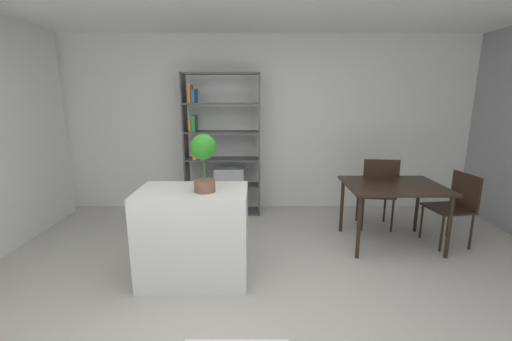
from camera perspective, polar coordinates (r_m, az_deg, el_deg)
name	(u,v)px	position (r m, az deg, el deg)	size (l,w,h in m)	color
ground_plane	(248,310)	(3.06, -1.37, -22.70)	(9.48, 9.48, 0.00)	beige
back_partition	(252,125)	(5.22, -0.67, 7.86)	(6.89, 0.06, 2.65)	white
kitchen_island	(195,235)	(3.33, -10.39, -10.77)	(1.02, 0.62, 0.91)	white
potted_plant_on_island	(205,157)	(3.02, -8.78, 2.34)	(0.23, 0.23, 0.53)	brown
open_bookshelf	(222,151)	(4.99, -5.89, 3.27)	(1.11, 0.34, 2.08)	#4C4C51
dining_table	(394,191)	(4.26, 22.53, -3.19)	(1.11, 0.86, 0.75)	black
dining_chair_window_side	(457,202)	(4.66, 31.10, -4.69)	(0.49, 0.50, 0.87)	black
dining_chair_far	(379,188)	(4.68, 20.26, -2.86)	(0.49, 0.48, 0.98)	black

